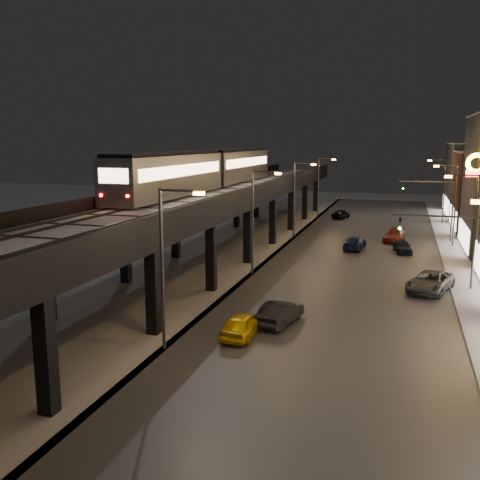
% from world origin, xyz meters
% --- Properties ---
extents(road_surface, '(17.00, 120.00, 0.06)m').
position_xyz_m(road_surface, '(7.50, 35.00, 0.03)').
color(road_surface, '#46474D').
rests_on(road_surface, ground).
extents(sidewalk_right, '(4.00, 120.00, 0.14)m').
position_xyz_m(sidewalk_right, '(17.50, 35.00, 0.07)').
color(sidewalk_right, '#9FA1A8').
rests_on(sidewalk_right, ground).
extents(under_viaduct_pavement, '(11.00, 120.00, 0.06)m').
position_xyz_m(under_viaduct_pavement, '(-6.00, 35.00, 0.03)').
color(under_viaduct_pavement, '#9FA1A8').
rests_on(under_viaduct_pavement, ground).
extents(elevated_viaduct, '(9.00, 100.00, 6.30)m').
position_xyz_m(elevated_viaduct, '(-6.00, 31.84, 5.62)').
color(elevated_viaduct, black).
rests_on(elevated_viaduct, ground).
extents(viaduct_trackbed, '(8.40, 100.00, 0.32)m').
position_xyz_m(viaduct_trackbed, '(-6.01, 31.97, 6.39)').
color(viaduct_trackbed, '#B2B7C1').
rests_on(viaduct_trackbed, elevated_viaduct).
extents(viaduct_parapet_streetside, '(0.30, 100.00, 1.10)m').
position_xyz_m(viaduct_parapet_streetside, '(-1.65, 32.00, 6.85)').
color(viaduct_parapet_streetside, black).
rests_on(viaduct_parapet_streetside, elevated_viaduct).
extents(viaduct_parapet_far, '(0.30, 100.00, 1.10)m').
position_xyz_m(viaduct_parapet_far, '(-10.35, 32.00, 6.85)').
color(viaduct_parapet_far, black).
rests_on(viaduct_parapet_far, elevated_viaduct).
extents(streetlight_left_1, '(2.57, 0.28, 9.00)m').
position_xyz_m(streetlight_left_1, '(-0.43, 13.00, 5.24)').
color(streetlight_left_1, '#38383A').
rests_on(streetlight_left_1, ground).
extents(streetlight_left_2, '(2.57, 0.28, 9.00)m').
position_xyz_m(streetlight_left_2, '(-0.43, 31.00, 5.24)').
color(streetlight_left_2, '#38383A').
rests_on(streetlight_left_2, ground).
extents(streetlight_right_2, '(2.56, 0.28, 9.00)m').
position_xyz_m(streetlight_right_2, '(16.73, 31.00, 5.24)').
color(streetlight_right_2, '#38383A').
rests_on(streetlight_right_2, ground).
extents(streetlight_left_3, '(2.57, 0.28, 9.00)m').
position_xyz_m(streetlight_left_3, '(-0.43, 49.00, 5.24)').
color(streetlight_left_3, '#38383A').
rests_on(streetlight_left_3, ground).
extents(streetlight_right_3, '(2.56, 0.28, 9.00)m').
position_xyz_m(streetlight_right_3, '(16.73, 49.00, 5.24)').
color(streetlight_right_3, '#38383A').
rests_on(streetlight_right_3, ground).
extents(streetlight_left_4, '(2.57, 0.28, 9.00)m').
position_xyz_m(streetlight_left_4, '(-0.43, 67.00, 5.24)').
color(streetlight_left_4, '#38383A').
rests_on(streetlight_left_4, ground).
extents(streetlight_right_4, '(2.56, 0.28, 9.00)m').
position_xyz_m(streetlight_right_4, '(16.73, 67.00, 5.24)').
color(streetlight_right_4, '#38383A').
rests_on(streetlight_right_4, ground).
extents(traffic_light_rig_a, '(6.10, 0.34, 7.00)m').
position_xyz_m(traffic_light_rig_a, '(15.84, 22.00, 4.50)').
color(traffic_light_rig_a, '#38383A').
rests_on(traffic_light_rig_a, ground).
extents(traffic_light_rig_b, '(6.10, 0.34, 7.00)m').
position_xyz_m(traffic_light_rig_b, '(15.84, 52.00, 4.50)').
color(traffic_light_rig_b, '#38383A').
rests_on(traffic_light_rig_b, ground).
extents(subway_train, '(3.24, 39.37, 3.88)m').
position_xyz_m(subway_train, '(-8.50, 41.20, 8.55)').
color(subway_train, gray).
rests_on(subway_train, viaduct_trackbed).
extents(car_taxi, '(1.75, 4.20, 1.42)m').
position_xyz_m(car_taxi, '(2.87, 16.09, 0.71)').
color(car_taxi, '#E1B404').
rests_on(car_taxi, ground).
extents(car_near_white, '(2.41, 4.65, 1.46)m').
position_xyz_m(car_near_white, '(4.57, 18.87, 0.73)').
color(car_near_white, black).
rests_on(car_near_white, ground).
extents(car_mid_dark, '(2.30, 4.84, 1.36)m').
position_xyz_m(car_mid_dark, '(6.88, 44.48, 0.68)').
color(car_mid_dark, '#111A3F').
rests_on(car_mid_dark, ground).
extents(car_far_white, '(2.70, 4.29, 1.36)m').
position_xyz_m(car_far_white, '(2.77, 67.39, 0.68)').
color(car_far_white, black).
rests_on(car_far_white, ground).
extents(car_onc_dark, '(4.16, 6.05, 1.54)m').
position_xyz_m(car_onc_dark, '(13.93, 29.52, 0.77)').
color(car_onc_dark, '#3F4041').
rests_on(car_onc_dark, ground).
extents(car_onc_white, '(2.68, 5.06, 1.40)m').
position_xyz_m(car_onc_white, '(10.82, 50.30, 0.70)').
color(car_onc_white, maroon).
rests_on(car_onc_white, ground).
extents(car_onc_red, '(2.21, 4.08, 1.32)m').
position_xyz_m(car_onc_red, '(11.78, 44.06, 0.66)').
color(car_onc_red, black).
rests_on(car_onc_red, ground).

